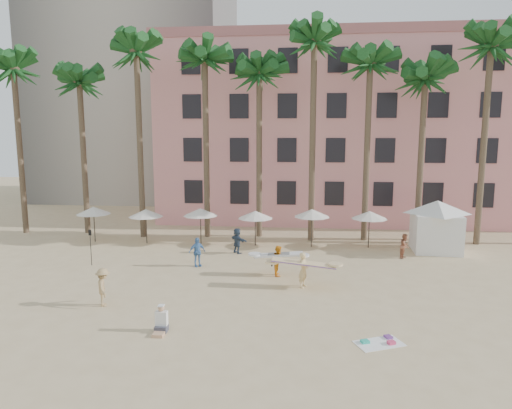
{
  "coord_description": "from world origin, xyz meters",
  "views": [
    {
      "loc": [
        2.16,
        -19.3,
        7.97
      ],
      "look_at": [
        -0.32,
        6.0,
        4.0
      ],
      "focal_mm": 32.0,
      "sensor_mm": 36.0,
      "label": 1
    }
  ],
  "objects_px": {
    "cabana": "(437,221)",
    "carrier_white": "(279,259)",
    "pink_hotel": "(351,133)",
    "carrier_yellow": "(303,268)"
  },
  "relations": [
    {
      "from": "pink_hotel",
      "to": "carrier_white",
      "type": "height_order",
      "value": "pink_hotel"
    },
    {
      "from": "pink_hotel",
      "to": "carrier_white",
      "type": "xyz_separation_m",
      "value": [
        -6.0,
        -20.32,
        -7.08
      ]
    },
    {
      "from": "cabana",
      "to": "carrier_yellow",
      "type": "xyz_separation_m",
      "value": [
        -9.02,
        -8.35,
        -1.03
      ]
    },
    {
      "from": "cabana",
      "to": "carrier_white",
      "type": "xyz_separation_m",
      "value": [
        -10.41,
        -6.45,
        -1.15
      ]
    },
    {
      "from": "pink_hotel",
      "to": "cabana",
      "type": "xyz_separation_m",
      "value": [
        4.41,
        -13.86,
        -5.93
      ]
    },
    {
      "from": "pink_hotel",
      "to": "carrier_yellow",
      "type": "height_order",
      "value": "pink_hotel"
    },
    {
      "from": "pink_hotel",
      "to": "cabana",
      "type": "height_order",
      "value": "pink_hotel"
    },
    {
      "from": "carrier_yellow",
      "to": "carrier_white",
      "type": "relative_size",
      "value": 1.22
    },
    {
      "from": "cabana",
      "to": "carrier_white",
      "type": "bearing_deg",
      "value": -148.21
    },
    {
      "from": "carrier_yellow",
      "to": "carrier_white",
      "type": "height_order",
      "value": "carrier_yellow"
    }
  ]
}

